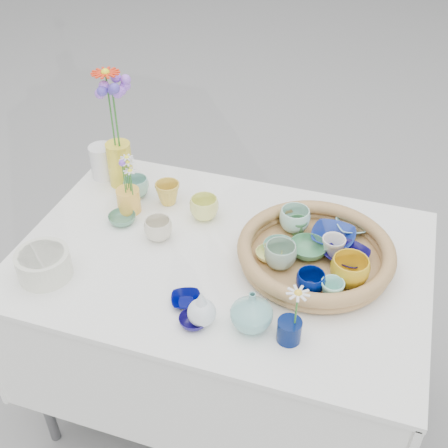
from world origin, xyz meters
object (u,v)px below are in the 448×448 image
(wicker_tray, at_px, (315,253))
(bud_vase_seafoam, at_px, (252,310))
(tall_vase_yellow, at_px, (120,164))
(display_table, at_px, (222,401))

(wicker_tray, xyz_separation_m, bud_vase_seafoam, (-0.11, -0.30, 0.02))
(bud_vase_seafoam, bearing_deg, tall_vase_yellow, 140.89)
(bud_vase_seafoam, bearing_deg, display_table, 123.20)
(bud_vase_seafoam, height_order, tall_vase_yellow, tall_vase_yellow)
(bud_vase_seafoam, xyz_separation_m, tall_vase_yellow, (-0.64, 0.52, 0.02))
(bud_vase_seafoam, relative_size, tall_vase_yellow, 0.73)
(display_table, distance_m, tall_vase_yellow, 1.01)
(display_table, relative_size, wicker_tray, 2.66)
(bud_vase_seafoam, bearing_deg, wicker_tray, 69.43)
(bud_vase_seafoam, distance_m, tall_vase_yellow, 0.82)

